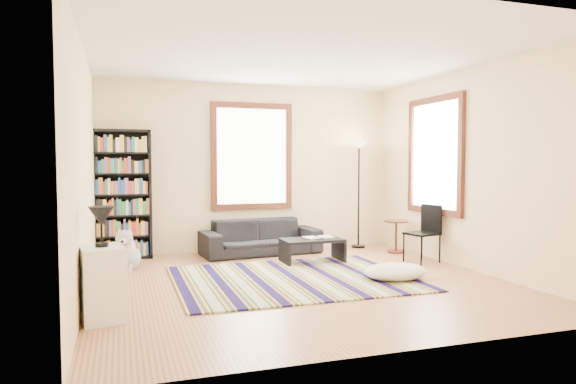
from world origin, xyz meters
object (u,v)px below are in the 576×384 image
object	(u,v)px
white_cabinet	(103,283)
sofa	(261,237)
folding_chair	(422,234)
floor_lamp	(359,195)
coffee_table	(312,251)
floor_cushion	(395,272)
side_table	(396,237)
dog	(127,250)
bookshelf	(121,195)

from	to	relation	value
white_cabinet	sofa	bearing A→B (deg)	42.87
folding_chair	floor_lamp	bearing A→B (deg)	88.38
sofa	coffee_table	world-z (taller)	sofa
floor_cushion	white_cabinet	distance (m)	3.55
side_table	dog	xyz separation A→B (m)	(-4.26, -0.09, 0.02)
sofa	coffee_table	distance (m)	1.10
folding_chair	coffee_table	bearing A→B (deg)	150.53
side_table	folding_chair	distance (m)	0.86
floor_lamp	white_cabinet	bearing A→B (deg)	-143.68
dog	bookshelf	bearing A→B (deg)	103.46
bookshelf	side_table	distance (m)	4.46
floor_cushion	side_table	distance (m)	2.01
floor_lamp	dog	distance (m)	4.03
side_table	white_cabinet	xyz separation A→B (m)	(-4.50, -2.37, 0.08)
sofa	floor_cushion	size ratio (longest dim) A/B	2.33
coffee_table	bookshelf	bearing A→B (deg)	155.54
sofa	folding_chair	world-z (taller)	folding_chair
bookshelf	side_table	world-z (taller)	bookshelf
white_cabinet	dog	size ratio (longest dim) A/B	1.20
coffee_table	side_table	size ratio (longest dim) A/B	1.67
coffee_table	floor_cushion	distance (m)	1.50
floor_lamp	folding_chair	world-z (taller)	floor_lamp
side_table	floor_cushion	bearing A→B (deg)	-120.23
floor_cushion	side_table	xyz separation A→B (m)	(1.01, 1.73, 0.17)
side_table	dog	distance (m)	4.26
folding_chair	dog	xyz separation A→B (m)	(-4.21, 0.75, -0.14)
coffee_table	floor_lamp	distance (m)	1.81
sofa	floor_cushion	bearing A→B (deg)	-68.99
folding_chair	white_cabinet	distance (m)	4.71
sofa	floor_cushion	world-z (taller)	sofa
folding_chair	dog	bearing A→B (deg)	156.95
coffee_table	sofa	bearing A→B (deg)	119.37
sofa	side_table	distance (m)	2.24
sofa	bookshelf	world-z (taller)	bookshelf
bookshelf	coffee_table	distance (m)	3.07
floor_cushion	coffee_table	bearing A→B (deg)	114.29
bookshelf	floor_cushion	bearing A→B (deg)	-38.04
side_table	folding_chair	bearing A→B (deg)	-93.41
floor_cushion	folding_chair	distance (m)	1.35
floor_lamp	side_table	size ratio (longest dim) A/B	3.44
dog	floor_cushion	bearing A→B (deg)	-17.06
sofa	side_table	bearing A→B (deg)	-20.49
bookshelf	folding_chair	world-z (taller)	bookshelf
floor_lamp	coffee_table	bearing A→B (deg)	-140.30
dog	sofa	bearing A→B (deg)	27.61
bookshelf	folding_chair	size ratio (longest dim) A/B	2.33
coffee_table	white_cabinet	world-z (taller)	white_cabinet
white_cabinet	dog	xyz separation A→B (m)	(0.24, 2.27, -0.06)
coffee_table	dog	xyz separation A→B (m)	(-2.63, 0.28, 0.11)
sofa	folding_chair	bearing A→B (deg)	-39.36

